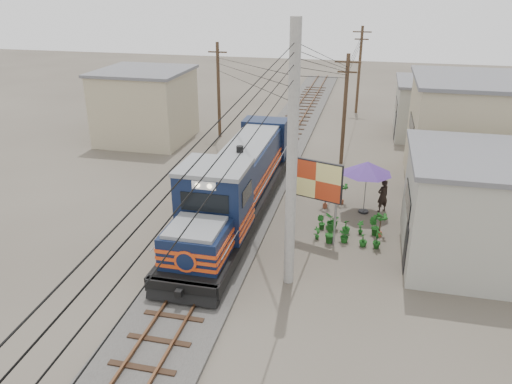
% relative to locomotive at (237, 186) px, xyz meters
% --- Properties ---
extents(ground, '(120.00, 120.00, 0.00)m').
position_rel_locomotive_xyz_m(ground, '(0.00, -4.71, -1.71)').
color(ground, '#473F35').
rests_on(ground, ground).
extents(ballast, '(3.60, 70.00, 0.16)m').
position_rel_locomotive_xyz_m(ballast, '(0.00, 5.29, -1.63)').
color(ballast, '#595651').
rests_on(ballast, ground).
extents(track, '(1.15, 70.00, 0.12)m').
position_rel_locomotive_xyz_m(track, '(0.00, 5.29, -1.45)').
color(track, '#51331E').
rests_on(track, ground).
extents(locomotive, '(2.89, 15.74, 3.90)m').
position_rel_locomotive_xyz_m(locomotive, '(0.00, 0.00, 0.00)').
color(locomotive, black).
rests_on(locomotive, ground).
extents(utility_pole_main, '(0.40, 0.40, 10.00)m').
position_rel_locomotive_xyz_m(utility_pole_main, '(3.50, -5.21, 3.29)').
color(utility_pole_main, '#9E9B93').
rests_on(utility_pole_main, ground).
extents(wooden_pole_mid, '(1.60, 0.24, 7.00)m').
position_rel_locomotive_xyz_m(wooden_pole_mid, '(4.50, 9.29, 1.97)').
color(wooden_pole_mid, '#4C3826').
rests_on(wooden_pole_mid, ground).
extents(wooden_pole_far, '(1.60, 0.24, 7.50)m').
position_rel_locomotive_xyz_m(wooden_pole_far, '(4.80, 23.29, 2.22)').
color(wooden_pole_far, '#4C3826').
rests_on(wooden_pole_far, ground).
extents(wooden_pole_left, '(1.60, 0.24, 7.00)m').
position_rel_locomotive_xyz_m(wooden_pole_left, '(-5.00, 13.29, 1.97)').
color(wooden_pole_left, '#4C3826').
rests_on(wooden_pole_left, ground).
extents(power_lines, '(9.65, 19.00, 3.30)m').
position_rel_locomotive_xyz_m(power_lines, '(-0.14, 3.78, 5.86)').
color(power_lines, black).
rests_on(power_lines, ground).
extents(shophouse_front, '(7.35, 6.30, 4.70)m').
position_rel_locomotive_xyz_m(shophouse_front, '(11.50, -1.71, 0.65)').
color(shophouse_front, gray).
rests_on(shophouse_front, ground).
extents(shophouse_mid, '(8.40, 7.35, 6.20)m').
position_rel_locomotive_xyz_m(shophouse_mid, '(12.50, 7.29, 1.40)').
color(shophouse_mid, tan).
rests_on(shophouse_mid, ground).
extents(shophouse_back, '(6.30, 6.30, 4.20)m').
position_rel_locomotive_xyz_m(shophouse_back, '(11.00, 17.29, 0.40)').
color(shophouse_back, gray).
rests_on(shophouse_back, ground).
extents(shophouse_left, '(6.30, 6.30, 5.20)m').
position_rel_locomotive_xyz_m(shophouse_left, '(-10.00, 11.29, 0.90)').
color(shophouse_left, tan).
rests_on(shophouse_left, ground).
extents(billboard, '(2.40, 0.88, 3.83)m').
position_rel_locomotive_xyz_m(billboard, '(4.02, -1.48, 1.13)').
color(billboard, '#99999E').
rests_on(billboard, ground).
extents(market_umbrella, '(3.16, 3.16, 2.78)m').
position_rel_locomotive_xyz_m(market_umbrella, '(6.19, 1.98, 0.74)').
color(market_umbrella, black).
rests_on(market_umbrella, ground).
extents(vendor, '(0.76, 0.72, 1.75)m').
position_rel_locomotive_xyz_m(vendor, '(7.09, 2.30, -0.83)').
color(vendor, black).
rests_on(vendor, ground).
extents(plant_nursery, '(3.13, 2.16, 1.10)m').
position_rel_locomotive_xyz_m(plant_nursery, '(5.50, -0.99, -1.28)').
color(plant_nursery, '#164F16').
rests_on(plant_nursery, ground).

